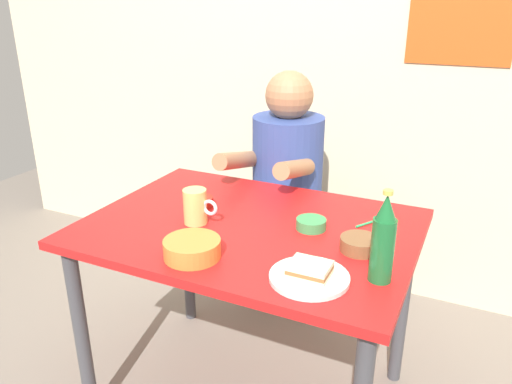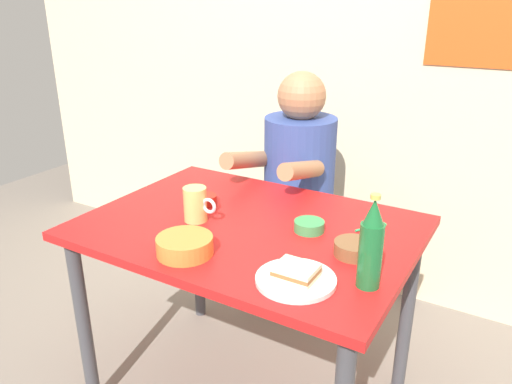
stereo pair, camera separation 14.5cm
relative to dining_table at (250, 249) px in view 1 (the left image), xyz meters
The scene contains 13 objects.
wall_back 1.24m from the dining_table, 89.96° to the left, with size 4.40×0.09×2.60m.
dining_table is the anchor object (origin of this frame).
stool 0.71m from the dining_table, 100.35° to the left, with size 0.34×0.34×0.45m.
person_seated 0.64m from the dining_table, 100.54° to the left, with size 0.33×0.56×0.72m.
plate_orange 0.40m from the dining_table, 39.57° to the right, with size 0.22×0.22×0.01m, color silver.
sandwich 0.41m from the dining_table, 39.57° to the right, with size 0.11×0.09×0.04m.
beer_mug 0.24m from the dining_table, 158.79° to the right, with size 0.13×0.08×0.12m.
beer_bottle 0.55m from the dining_table, 19.49° to the right, with size 0.06×0.06×0.26m.
dip_bowl_green 0.24m from the dining_table, 15.74° to the left, with size 0.10×0.10×0.03m.
condiment_bowl_brown 0.40m from the dining_table, ahead, with size 0.12×0.12×0.04m.
sambal_bowl_red 0.27m from the dining_table, 164.30° to the left, with size 0.10×0.10×0.03m.
soup_bowl_orange 0.31m from the dining_table, 101.09° to the right, with size 0.17×0.17×0.05m.
spoon 0.44m from the dining_table, 27.79° to the left, with size 0.08×0.11×0.01m.
Camera 1 is at (0.67, -1.37, 1.45)m, focal length 34.76 mm.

